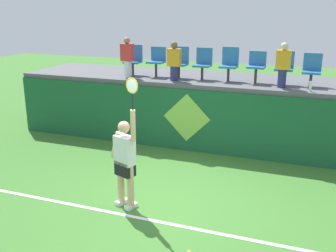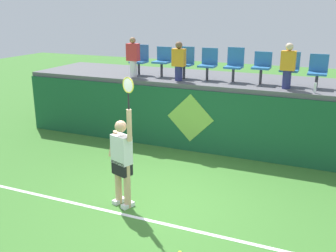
# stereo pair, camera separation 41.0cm
# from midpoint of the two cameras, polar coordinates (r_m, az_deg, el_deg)

# --- Properties ---
(ground_plane) EXTENTS (40.00, 40.00, 0.00)m
(ground_plane) POSITION_cam_midpoint_polar(r_m,az_deg,el_deg) (7.84, 0.53, -11.05)
(ground_plane) COLOR #3D752D
(court_back_wall) EXTENTS (11.30, 0.20, 1.64)m
(court_back_wall) POSITION_cam_midpoint_polar(r_m,az_deg,el_deg) (10.21, 7.25, 0.53)
(court_back_wall) COLOR #195633
(court_back_wall) RESTS_ON ground_plane
(spectator_platform) EXTENTS (11.30, 2.44, 0.12)m
(spectator_platform) POSITION_cam_midpoint_polar(r_m,az_deg,el_deg) (11.12, 9.16, 6.45)
(spectator_platform) COLOR #56565B
(spectator_platform) RESTS_ON court_back_wall
(court_baseline_stripe) EXTENTS (10.17, 0.08, 0.01)m
(court_baseline_stripe) POSITION_cam_midpoint_polar(r_m,az_deg,el_deg) (7.29, -1.62, -13.31)
(court_baseline_stripe) COLOR white
(court_baseline_stripe) RESTS_ON ground_plane
(tennis_player) EXTENTS (0.72, 0.37, 2.51)m
(tennis_player) POSITION_cam_midpoint_polar(r_m,az_deg,el_deg) (7.40, -5.05, -4.73)
(tennis_player) COLOR white
(tennis_player) RESTS_ON ground_plane
(water_bottle) EXTENTS (0.06, 0.06, 0.24)m
(water_bottle) POSITION_cam_midpoint_polar(r_m,az_deg,el_deg) (9.74, 21.53, 5.12)
(water_bottle) COLOR white
(water_bottle) RESTS_ON spectator_platform
(stadium_chair_0) EXTENTS (0.44, 0.42, 0.85)m
(stadium_chair_0) POSITION_cam_midpoint_polar(r_m,az_deg,el_deg) (11.57, -3.03, 9.66)
(stadium_chair_0) COLOR #38383D
(stadium_chair_0) RESTS_ON spectator_platform
(stadium_chair_1) EXTENTS (0.44, 0.42, 0.82)m
(stadium_chair_1) POSITION_cam_midpoint_polar(r_m,az_deg,el_deg) (11.26, 0.28, 9.52)
(stadium_chair_1) COLOR #38383D
(stadium_chair_1) RESTS_ON spectator_platform
(stadium_chair_2) EXTENTS (0.44, 0.42, 0.85)m
(stadium_chair_2) POSITION_cam_midpoint_polar(r_m,az_deg,el_deg) (11.02, 3.57, 9.29)
(stadium_chair_2) COLOR #38383D
(stadium_chair_2) RESTS_ON spectator_platform
(stadium_chair_3) EXTENTS (0.44, 0.42, 0.84)m
(stadium_chair_3) POSITION_cam_midpoint_polar(r_m,az_deg,el_deg) (10.81, 6.92, 9.04)
(stadium_chair_3) COLOR #38383D
(stadium_chair_3) RESTS_ON spectator_platform
(stadium_chair_4) EXTENTS (0.44, 0.42, 0.88)m
(stadium_chair_4) POSITION_cam_midpoint_polar(r_m,az_deg,el_deg) (10.63, 10.65, 8.86)
(stadium_chair_4) COLOR #38383D
(stadium_chair_4) RESTS_ON spectator_platform
(stadium_chair_5) EXTENTS (0.44, 0.42, 0.80)m
(stadium_chair_5) POSITION_cam_midpoint_polar(r_m,az_deg,el_deg) (10.49, 14.46, 8.43)
(stadium_chair_5) COLOR #38383D
(stadium_chair_5) RESTS_ON spectator_platform
(stadium_chair_6) EXTENTS (0.44, 0.42, 0.83)m
(stadium_chair_6) POSITION_cam_midpoint_polar(r_m,az_deg,el_deg) (10.41, 18.21, 8.06)
(stadium_chair_6) COLOR #38383D
(stadium_chair_6) RESTS_ON spectator_platform
(stadium_chair_7) EXTENTS (0.44, 0.42, 0.80)m
(stadium_chair_7) POSITION_cam_midpoint_polar(r_m,az_deg,el_deg) (10.38, 21.83, 7.50)
(stadium_chair_7) COLOR #38383D
(stadium_chair_7) RESTS_ON spectator_platform
(spectator_0) EXTENTS (0.34, 0.20, 1.08)m
(spectator_0) POSITION_cam_midpoint_polar(r_m,az_deg,el_deg) (9.98, 18.01, 8.31)
(spectator_0) COLOR navy
(spectator_0) RESTS_ON spectator_platform
(spectator_1) EXTENTS (0.34, 0.20, 1.09)m
(spectator_1) POSITION_cam_midpoint_polar(r_m,az_deg,el_deg) (11.19, -3.99, 9.94)
(spectator_1) COLOR white
(spectator_1) RESTS_ON spectator_platform
(spectator_2) EXTENTS (0.34, 0.20, 1.03)m
(spectator_2) POSITION_cam_midpoint_polar(r_m,az_deg,el_deg) (10.57, 2.69, 9.36)
(spectator_2) COLOR navy
(spectator_2) RESTS_ON spectator_platform
(wall_signage_mount) EXTENTS (1.27, 0.01, 1.54)m
(wall_signage_mount) POSITION_cam_midpoint_polar(r_m,az_deg,el_deg) (10.52, 4.26, -3.59)
(wall_signage_mount) COLOR #195633
(wall_signage_mount) RESTS_ON ground_plane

